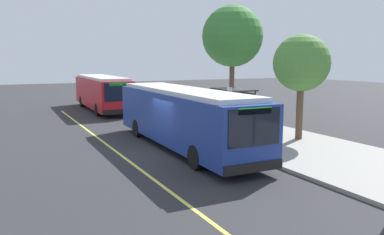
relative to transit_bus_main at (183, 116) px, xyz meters
name	(u,v)px	position (x,y,z in m)	size (l,w,h in m)	color
ground_plane	(169,152)	(0.52, -1.01, -1.62)	(120.00, 120.00, 0.00)	#2B2B2D
sidewalk_curb	(270,139)	(0.52, 4.99, -1.54)	(44.00, 6.40, 0.15)	gray
lane_stripe_center	(124,157)	(0.52, -3.21, -1.61)	(36.00, 0.14, 0.01)	#E0D64C
transit_bus_main	(183,116)	(0.00, 0.00, 0.00)	(12.31, 2.75, 2.95)	navy
transit_bus_second	(102,92)	(-16.53, 0.08, 0.00)	(11.51, 2.84, 2.95)	red
bus_shelter	(234,100)	(-2.78, 4.78, 0.30)	(2.90, 1.60, 2.48)	#333338
waiting_bench	(237,122)	(-2.47, 4.84, -0.99)	(1.60, 0.48, 0.95)	brown
route_sign_post	(229,106)	(-0.05, 2.73, 0.34)	(0.44, 0.08, 2.80)	#333338
pedestrian_commuter	(204,113)	(-3.65, 3.14, -0.50)	(0.24, 0.40, 1.69)	#282D47
street_tree_near_shelter	(232,37)	(-6.62, 7.05, 4.37)	(4.32, 4.32, 8.02)	brown
street_tree_upstreet	(301,64)	(1.42, 6.20, 2.53)	(2.98, 2.98, 5.53)	brown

